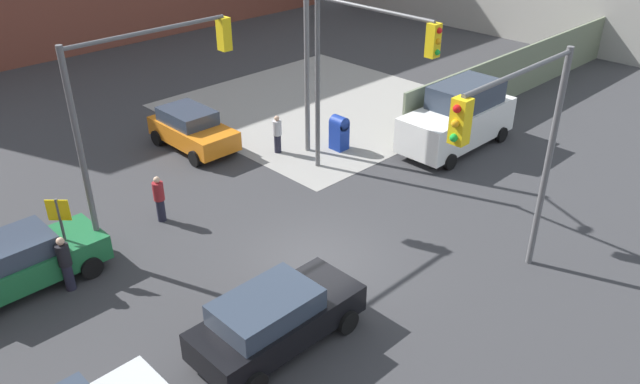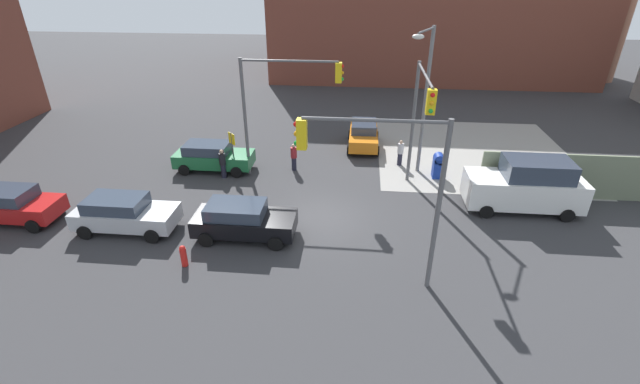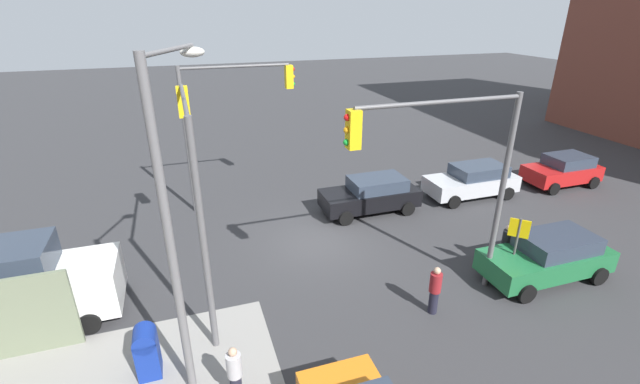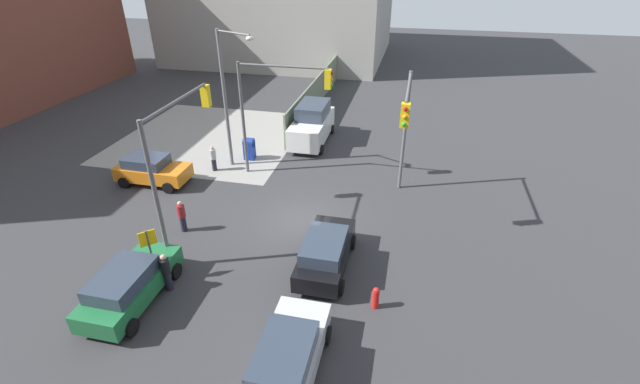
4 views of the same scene
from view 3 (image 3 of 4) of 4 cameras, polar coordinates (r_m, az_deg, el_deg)
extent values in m
plane|color=#333335|center=(17.32, -0.21, -6.65)|extent=(120.00, 120.00, 0.00)
cylinder|color=#59595B|center=(14.43, 22.95, -0.66)|extent=(0.18, 0.18, 6.50)
cylinder|color=#59595B|center=(12.00, 15.97, 11.47)|extent=(5.04, 0.12, 0.12)
cube|color=yellow|center=(10.94, 4.48, 8.31)|extent=(0.32, 0.36, 1.00)
sphere|color=red|center=(10.79, 3.64, 9.88)|extent=(0.18, 0.18, 0.18)
sphere|color=orange|center=(10.87, 3.60, 8.24)|extent=(0.18, 0.18, 0.18)
sphere|color=green|center=(10.96, 3.56, 6.63)|extent=(0.18, 0.18, 0.18)
cylinder|color=#59595B|center=(19.50, -17.27, 6.22)|extent=(0.18, 0.18, 6.50)
cylinder|color=#59595B|center=(19.02, -11.24, 16.10)|extent=(4.62, 0.12, 0.12)
cube|color=yellow|center=(19.53, -4.17, 15.08)|extent=(0.32, 0.36, 1.00)
sphere|color=red|center=(19.53, -3.66, 16.04)|extent=(0.18, 0.18, 0.18)
sphere|color=orange|center=(19.57, -3.64, 15.11)|extent=(0.18, 0.18, 0.18)
sphere|color=green|center=(19.62, -3.61, 14.19)|extent=(0.18, 0.18, 0.18)
cylinder|color=#59595B|center=(11.15, -15.25, -6.71)|extent=(0.18, 0.18, 6.50)
cylinder|color=#59595B|center=(12.38, -17.68, 11.62)|extent=(0.12, 4.88, 0.12)
cube|color=yellow|center=(14.88, -17.78, 11.37)|extent=(0.36, 0.32, 1.00)
sphere|color=red|center=(15.00, -17.96, 12.69)|extent=(0.18, 0.18, 0.18)
sphere|color=orange|center=(15.05, -17.81, 11.50)|extent=(0.18, 0.18, 0.18)
sphere|color=green|center=(15.12, -17.66, 10.32)|extent=(0.18, 0.18, 0.18)
cylinder|color=slate|center=(9.66, -19.28, -7.11)|extent=(0.20, 0.20, 8.00)
cylinder|color=slate|center=(9.54, -19.51, 17.41)|extent=(1.08, 2.23, 0.10)
ellipsoid|color=silver|center=(10.66, -16.68, 17.45)|extent=(0.56, 0.36, 0.24)
cylinder|color=#4C4C4C|center=(15.82, 24.51, -7.15)|extent=(0.08, 0.08, 2.40)
cube|color=yellow|center=(15.43, 25.04, -4.42)|extent=(0.48, 0.48, 0.64)
cube|color=navy|center=(12.39, -21.97, -19.61)|extent=(0.56, 0.64, 1.15)
cylinder|color=navy|center=(12.02, -22.40, -17.58)|extent=(0.56, 0.64, 0.56)
cylinder|color=red|center=(22.40, 8.61, 1.50)|extent=(0.26, 0.26, 0.80)
sphere|color=red|center=(22.25, 8.68, 2.50)|extent=(0.24, 0.24, 0.24)
cube|color=black|center=(19.61, 6.60, -0.74)|extent=(4.42, 1.80, 0.75)
cube|color=#2D3847|center=(19.49, 7.63, 1.14)|extent=(2.47, 1.58, 0.55)
cylinder|color=black|center=(18.48, 3.46, -3.50)|extent=(0.64, 0.22, 0.64)
cylinder|color=black|center=(19.99, 1.56, -1.28)|extent=(0.64, 0.22, 0.64)
cylinder|color=black|center=(19.69, 11.62, -2.18)|extent=(0.64, 0.22, 0.64)
cylinder|color=black|center=(21.12, 9.25, -0.18)|extent=(0.64, 0.22, 0.64)
cube|color=#B7BABF|center=(22.29, 19.46, 1.08)|extent=(4.49, 1.80, 0.75)
cube|color=#2D3847|center=(22.28, 20.42, 2.73)|extent=(2.51, 1.58, 0.55)
cylinder|color=black|center=(20.90, 17.43, -1.26)|extent=(0.64, 0.22, 0.64)
cylinder|color=black|center=(22.25, 14.82, 0.58)|extent=(0.64, 0.22, 0.64)
cylinder|color=black|center=(22.75, 23.73, -0.19)|extent=(0.64, 0.22, 0.64)
cylinder|color=black|center=(23.99, 20.98, 1.45)|extent=(0.64, 0.22, 0.64)
cube|color=#B21919|center=(25.72, 29.47, 2.25)|extent=(3.84, 1.80, 0.75)
cube|color=#2D3847|center=(25.75, 30.23, 3.66)|extent=(2.15, 1.58, 0.55)
cylinder|color=black|center=(24.35, 28.69, 0.38)|extent=(0.64, 0.22, 0.64)
cylinder|color=black|center=(25.50, 25.88, 1.90)|extent=(0.64, 0.22, 0.64)
cylinder|color=black|center=(26.27, 32.64, 1.07)|extent=(0.64, 0.22, 0.64)
cylinder|color=black|center=(27.33, 29.86, 2.46)|extent=(0.64, 0.22, 0.64)
cube|color=#1E6638|center=(16.74, 27.80, -8.08)|extent=(4.47, 1.80, 0.75)
cube|color=#2D3847|center=(16.69, 29.09, -5.89)|extent=(2.50, 1.58, 0.55)
cylinder|color=black|center=(15.44, 25.81, -12.07)|extent=(0.64, 0.22, 0.64)
cylinder|color=black|center=(16.50, 21.61, -8.88)|extent=(0.64, 0.22, 0.64)
cylinder|color=black|center=(17.52, 33.17, -9.35)|extent=(0.64, 0.22, 0.64)
cylinder|color=black|center=(18.46, 29.00, -6.73)|extent=(0.64, 0.22, 0.64)
cube|color=white|center=(15.46, -35.10, -11.12)|extent=(5.40, 2.10, 1.40)
cylinder|color=black|center=(16.19, -27.35, -10.65)|extent=(0.64, 0.22, 0.64)
cylinder|color=black|center=(14.49, -28.38, -15.16)|extent=(0.64, 0.22, 0.64)
cylinder|color=black|center=(16.59, 23.71, -5.76)|extent=(0.36, 0.36, 0.65)
sphere|color=tan|center=(16.40, 23.96, -4.42)|extent=(0.22, 0.22, 0.22)
cylinder|color=#1E1E2D|center=(16.94, 23.31, -7.93)|extent=(0.28, 0.28, 0.82)
cylinder|color=maroon|center=(13.55, 15.17, -11.57)|extent=(0.36, 0.36, 0.62)
sphere|color=tan|center=(13.32, 15.36, -10.10)|extent=(0.21, 0.21, 0.21)
cylinder|color=#1E1E2D|center=(13.96, 14.86, -13.95)|extent=(0.28, 0.28, 0.79)
cylinder|color=#B2B2B7|center=(10.87, -11.40, -21.72)|extent=(0.36, 0.36, 0.61)
sphere|color=tan|center=(10.59, -11.58, -20.17)|extent=(0.21, 0.21, 0.21)
camera|label=1|loc=(29.56, 14.28, 26.99)|focal=35.00mm
camera|label=2|loc=(31.79, -14.60, 26.37)|focal=24.00mm
camera|label=4|loc=(28.91, 33.90, 26.04)|focal=24.00mm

